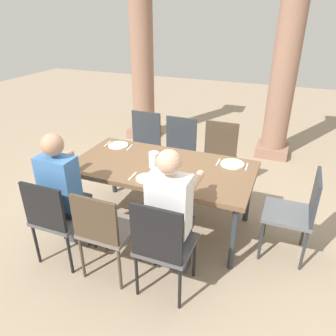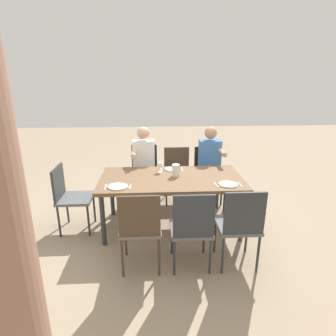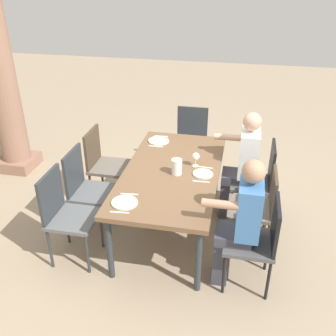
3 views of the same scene
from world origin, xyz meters
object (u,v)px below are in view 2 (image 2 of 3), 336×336
chair_east_south (145,170)px  water_pitcher (176,171)px  chair_mid_south (177,170)px  plate_2 (118,186)px  plate_1 (172,169)px  wine_glass_1 (160,165)px  dining_table (171,182)px  chair_west_south (208,170)px  diner_woman_green (210,164)px  chair_mid_north (192,226)px  diner_man_white (144,165)px  plate_0 (228,184)px  chair_east_north (140,225)px  chair_head_east (69,194)px  chair_west_north (240,223)px

chair_east_south → water_pitcher: bearing=117.8°
chair_mid_south → plate_2: bearing=55.3°
plate_1 → wine_glass_1: 0.22m
dining_table → chair_west_south: (-0.67, -0.91, -0.15)m
plate_1 → plate_2: same height
chair_west_south → diner_woman_green: 0.24m
chair_east_south → plate_1: (-0.41, 0.58, 0.21)m
diner_woman_green → plate_1: size_ratio=6.00×
chair_mid_north → diner_man_white: diner_man_white is taller
plate_0 → diner_woman_green: bearing=-89.1°
chair_west_south → chair_mid_north: chair_mid_north is taller
chair_east_south → chair_west_south: bearing=179.7°
chair_east_north → chair_head_east: (0.98, -0.91, -0.02)m
chair_west_north → chair_east_north: chair_west_north is taller
chair_west_north → plate_1: (0.64, -1.24, 0.20)m
dining_table → diner_woman_green: 0.99m
chair_mid_south → wine_glass_1: bearing=66.2°
chair_east_south → diner_woman_green: diner_woman_green is taller
chair_west_south → chair_mid_south: 0.51m
chair_east_north → chair_head_east: size_ratio=1.03×
diner_woman_green → wine_glass_1: 0.97m
chair_west_north → chair_west_south: 1.82m
diner_woman_green → wine_glass_1: diner_woman_green is taller
dining_table → chair_west_north: bearing=126.3°
chair_west_south → plate_2: size_ratio=3.50×
chair_east_south → diner_man_white: (0.00, 0.21, 0.15)m
chair_east_south → plate_2: chair_east_south is taller
chair_west_south → chair_east_south: size_ratio=0.95×
chair_west_south → chair_mid_north: bearing=74.3°
chair_mid_south → plate_1: 0.63m
dining_table → diner_woman_green: bearing=-132.7°
chair_mid_north → chair_head_east: (1.52, -0.91, -0.00)m
chair_west_north → plate_0: (-0.02, -0.61, 0.20)m
plate_1 → dining_table: bearing=85.5°
chair_west_south → plate_2: bearing=41.8°
plate_0 → water_pitcher: size_ratio=1.48×
chair_mid_north → chair_east_north: chair_east_north is taller
diner_man_white → chair_west_south: bearing=-169.2°
chair_mid_north → chair_mid_south: chair_mid_north is taller
wine_glass_1 → plate_2: (0.53, 0.52, -0.10)m
diner_woman_green → water_pitcher: bearing=47.7°
chair_head_east → plate_0: bearing=171.7°
chair_west_south → chair_east_north: 2.10m
diner_woman_green → chair_west_south: bearing=-89.0°
chair_west_north → wine_glass_1: size_ratio=6.17×
chair_west_south → water_pitcher: bearing=54.4°
chair_west_south → chair_mid_south: bearing=0.3°
chair_mid_south → chair_east_north: (0.54, 1.81, 0.02)m
chair_east_south → water_pitcher: (-0.45, 0.85, 0.27)m
diner_man_white → plate_1: size_ratio=6.06×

